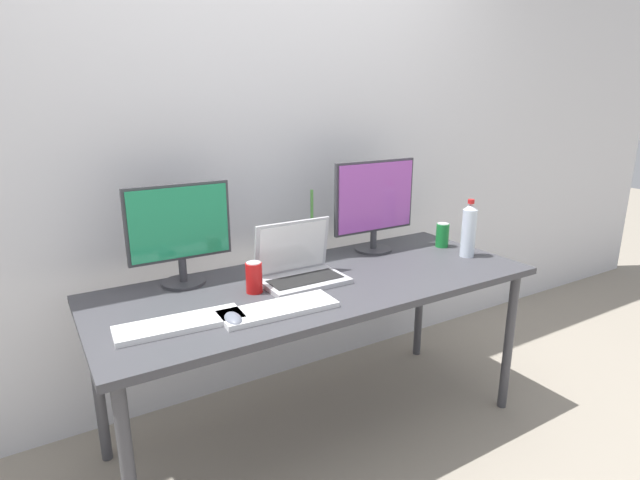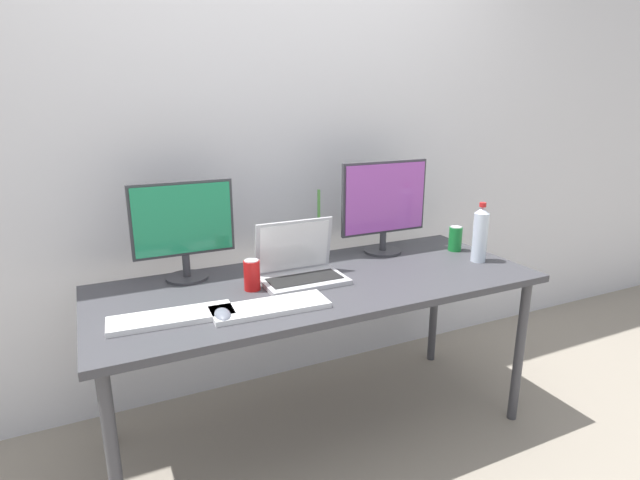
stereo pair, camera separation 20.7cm
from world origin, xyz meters
The scene contains 13 objects.
ground_plane centered at (0.00, 0.00, 0.00)m, with size 16.00×16.00×0.00m, color gray.
wall_back centered at (0.00, 0.59, 1.30)m, with size 7.00×0.08×2.60m, color silver.
work_desk centered at (0.00, 0.00, 0.68)m, with size 1.87×0.75×0.74m.
monitor_left centered at (-0.51, 0.26, 0.97)m, with size 0.42×0.18×0.42m.
monitor_center centered at (0.46, 0.23, 0.99)m, with size 0.47×0.19×0.46m.
laptop_silver centered at (-0.07, 0.05, 0.80)m, with size 0.35×0.24×0.25m.
keyboard_main centered at (-0.29, -0.19, 0.75)m, with size 0.43×0.15×0.02m, color white.
keyboard_aux centered at (-0.64, -0.13, 0.75)m, with size 0.43×0.14×0.02m, color white.
mouse_by_keyboard centered at (-0.47, -0.21, 0.76)m, with size 0.06×0.11×0.04m, color slate.
water_bottle centered at (0.79, -0.08, 0.87)m, with size 0.07×0.07×0.28m.
soda_can_near_keyboard centered at (-0.29, 0.03, 0.80)m, with size 0.07×0.07×0.13m.
soda_can_by_laptop centered at (0.81, 0.10, 0.80)m, with size 0.07×0.07×0.13m.
bamboo_vase centered at (0.13, 0.29, 0.81)m, with size 0.07×0.07×0.33m.
Camera 1 is at (-1.04, -1.70, 1.49)m, focal length 28.00 mm.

